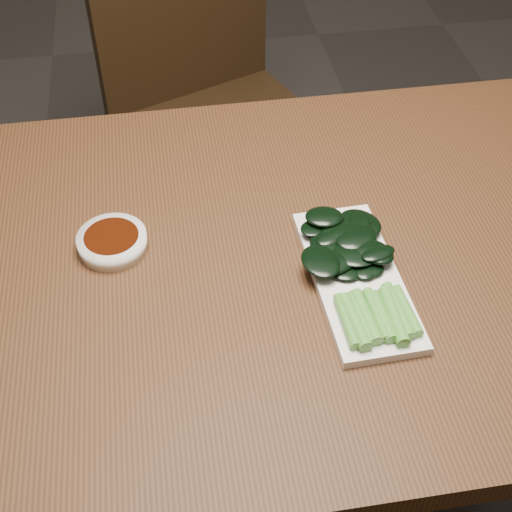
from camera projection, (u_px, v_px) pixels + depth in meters
name	position (u px, v px, depth m)	size (l,w,h in m)	color
ground	(270.00, 490.00, 1.58)	(6.00, 6.00, 0.00)	#2C2A2A
table	(276.00, 285.00, 1.10)	(1.40, 0.80, 0.75)	#412512
chair_far	(212.00, 103.00, 1.80)	(0.61, 0.61, 0.89)	black
sauce_bowl	(112.00, 242.00, 1.05)	(0.10, 0.10, 0.03)	white
serving_plate	(356.00, 279.00, 1.00)	(0.13, 0.29, 0.01)	white
gai_lan	(353.00, 264.00, 1.00)	(0.15, 0.27, 0.03)	#529E36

